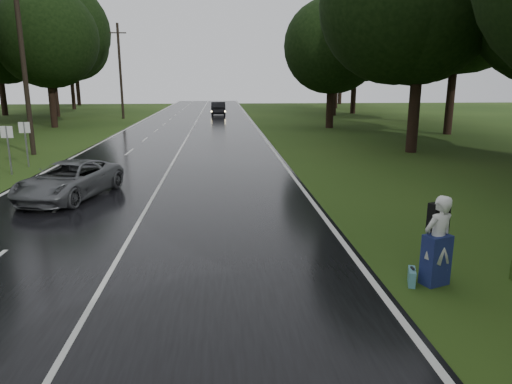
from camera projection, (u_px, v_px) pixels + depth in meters
ground at (91, 308)px, 8.97m from camera, size 160.00×160.00×0.00m
road at (179, 152)px, 28.34m from camera, size 12.00×140.00×0.04m
lane_center at (179, 151)px, 28.34m from camera, size 0.12×140.00×0.01m
grey_car at (69, 180)px, 17.03m from camera, size 3.41×5.23×1.34m
far_car at (218, 108)px, 57.29m from camera, size 1.75×4.94×1.62m
hitchhiker at (437, 243)px, 9.83m from camera, size 0.84×0.81×1.98m
suitcase at (412, 277)px, 9.96m from camera, size 0.29×0.50×0.34m
utility_pole_mid at (34, 155)px, 27.37m from camera, size 1.80×0.28×9.69m
utility_pole_far at (124, 119)px, 52.78m from camera, size 1.80×0.28×10.34m
road_sign_a at (12, 174)px, 21.59m from camera, size 0.54×0.10×2.25m
road_sign_b at (29, 167)px, 23.50m from camera, size 0.54×0.10×2.26m
tree_left_e at (55, 127)px, 43.00m from camera, size 8.88×8.88×13.88m
tree_left_f at (58, 117)px, 55.59m from camera, size 10.63×10.63×16.60m
tree_right_d at (411, 152)px, 28.31m from camera, size 9.83×9.83×15.36m
tree_right_e at (329, 128)px, 42.66m from camera, size 7.86×7.86×12.29m
tree_right_f at (333, 115)px, 57.35m from camera, size 10.18×10.18×15.91m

